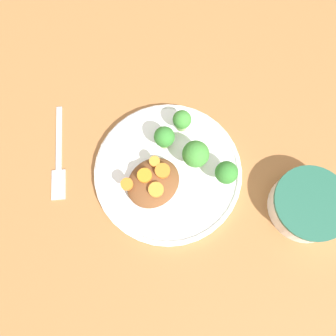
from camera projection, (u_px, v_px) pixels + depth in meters
ground_plane at (168, 173)px, 0.58m from camera, size 4.00×4.00×0.00m
plate at (168, 171)px, 0.57m from camera, size 0.25×0.25×0.02m
dip_bowl at (308, 205)px, 0.53m from camera, size 0.12×0.12×0.05m
stew_mound at (154, 183)px, 0.54m from camera, size 0.09×0.08×0.03m
broccoli_floret_0 at (196, 154)px, 0.54m from camera, size 0.04×0.04×0.06m
broccoli_floret_1 at (164, 137)px, 0.55m from camera, size 0.04×0.04×0.05m
broccoli_floret_2 at (182, 120)px, 0.56m from camera, size 0.03×0.03×0.05m
broccoli_floret_3 at (226, 173)px, 0.53m from camera, size 0.04×0.04×0.05m
carrot_slice_0 at (156, 190)px, 0.52m from camera, size 0.02×0.02×0.01m
carrot_slice_1 at (127, 184)px, 0.53m from camera, size 0.02×0.02×0.01m
carrot_slice_2 at (155, 161)px, 0.54m from camera, size 0.02×0.02×0.01m
carrot_slice_3 at (145, 175)px, 0.53m from camera, size 0.02×0.02×0.01m
carrot_slice_4 at (165, 173)px, 0.53m from camera, size 0.03×0.03×0.01m
fork at (59, 161)px, 0.58m from camera, size 0.13×0.15×0.01m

